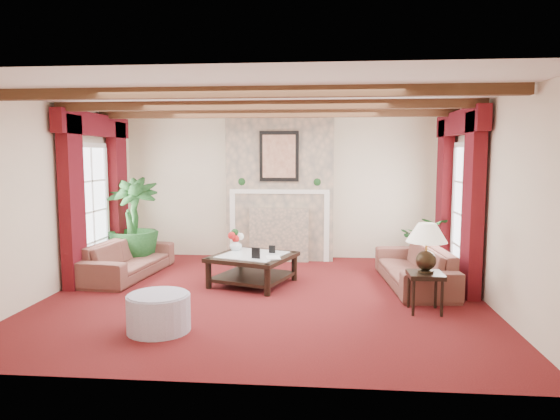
# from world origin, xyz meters

# --- Properties ---
(floor) EXTENTS (6.00, 6.00, 0.00)m
(floor) POSITION_xyz_m (0.00, 0.00, 0.00)
(floor) COLOR #3E0B0D
(floor) RESTS_ON ground
(ceiling) EXTENTS (6.00, 6.00, 0.00)m
(ceiling) POSITION_xyz_m (0.00, 0.00, 2.70)
(ceiling) COLOR white
(ceiling) RESTS_ON floor
(back_wall) EXTENTS (6.00, 0.02, 2.70)m
(back_wall) POSITION_xyz_m (0.00, 2.75, 1.35)
(back_wall) COLOR beige
(back_wall) RESTS_ON ground
(left_wall) EXTENTS (0.02, 5.50, 2.70)m
(left_wall) POSITION_xyz_m (-3.00, 0.00, 1.35)
(left_wall) COLOR beige
(left_wall) RESTS_ON ground
(right_wall) EXTENTS (0.02, 5.50, 2.70)m
(right_wall) POSITION_xyz_m (3.00, 0.00, 1.35)
(right_wall) COLOR beige
(right_wall) RESTS_ON ground
(ceiling_beams) EXTENTS (6.00, 3.00, 0.12)m
(ceiling_beams) POSITION_xyz_m (0.00, 0.00, 2.64)
(ceiling_beams) COLOR #3D2413
(ceiling_beams) RESTS_ON ceiling
(fireplace) EXTENTS (2.00, 0.52, 2.70)m
(fireplace) POSITION_xyz_m (0.00, 2.55, 2.70)
(fireplace) COLOR tan
(fireplace) RESTS_ON ground
(french_door_left) EXTENTS (0.10, 1.10, 2.16)m
(french_door_left) POSITION_xyz_m (-2.97, 1.00, 2.13)
(french_door_left) COLOR white
(french_door_left) RESTS_ON ground
(french_door_right) EXTENTS (0.10, 1.10, 2.16)m
(french_door_right) POSITION_xyz_m (2.97, 1.00, 2.13)
(french_door_right) COLOR white
(french_door_right) RESTS_ON ground
(curtains_left) EXTENTS (0.20, 2.40, 2.55)m
(curtains_left) POSITION_xyz_m (-2.86, 1.00, 2.55)
(curtains_left) COLOR #430914
(curtains_left) RESTS_ON ground
(curtains_right) EXTENTS (0.20, 2.40, 2.55)m
(curtains_right) POSITION_xyz_m (2.86, 1.00, 2.55)
(curtains_right) COLOR #430914
(curtains_right) RESTS_ON ground
(sofa_left) EXTENTS (2.11, 0.95, 0.78)m
(sofa_left) POSITION_xyz_m (-2.36, 0.95, 0.39)
(sofa_left) COLOR #3F1120
(sofa_left) RESTS_ON ground
(sofa_right) EXTENTS (2.16, 0.91, 0.81)m
(sofa_right) POSITION_xyz_m (2.19, 0.72, 0.40)
(sofa_right) COLOR #3F1120
(sofa_right) RESTS_ON ground
(potted_palm) EXTENTS (1.71, 2.04, 0.88)m
(potted_palm) POSITION_xyz_m (-2.52, 1.61, 0.44)
(potted_palm) COLOR black
(potted_palm) RESTS_ON ground
(small_plant) EXTENTS (1.18, 1.24, 0.72)m
(small_plant) POSITION_xyz_m (2.58, 1.84, 0.36)
(small_plant) COLOR black
(small_plant) RESTS_ON ground
(coffee_table) EXTENTS (1.42, 1.42, 0.46)m
(coffee_table) POSITION_xyz_m (-0.25, 0.60, 0.23)
(coffee_table) COLOR black
(coffee_table) RESTS_ON ground
(side_table) EXTENTS (0.54, 0.54, 0.50)m
(side_table) POSITION_xyz_m (2.10, -0.56, 0.25)
(side_table) COLOR black
(side_table) RESTS_ON ground
(ottoman) EXTENTS (0.71, 0.71, 0.41)m
(ottoman) POSITION_xyz_m (-1.01, -1.53, 0.21)
(ottoman) COLOR #908B9E
(ottoman) RESTS_ON ground
(table_lamp) EXTENTS (0.51, 0.51, 0.64)m
(table_lamp) POSITION_xyz_m (2.10, -0.56, 0.83)
(table_lamp) COLOR black
(table_lamp) RESTS_ON side_table
(flower_vase) EXTENTS (0.33, 0.33, 0.20)m
(flower_vase) POSITION_xyz_m (-0.57, 0.91, 0.55)
(flower_vase) COLOR silver
(flower_vase) RESTS_ON coffee_table
(book) EXTENTS (0.21, 0.10, 0.28)m
(book) POSITION_xyz_m (-0.01, 0.33, 0.60)
(book) COLOR black
(book) RESTS_ON coffee_table
(photo_frame_a) EXTENTS (0.13, 0.05, 0.17)m
(photo_frame_a) POSITION_xyz_m (-0.16, 0.30, 0.54)
(photo_frame_a) COLOR black
(photo_frame_a) RESTS_ON coffee_table
(photo_frame_b) EXTENTS (0.10, 0.03, 0.13)m
(photo_frame_b) POSITION_xyz_m (0.04, 0.72, 0.52)
(photo_frame_b) COLOR black
(photo_frame_b) RESTS_ON coffee_table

